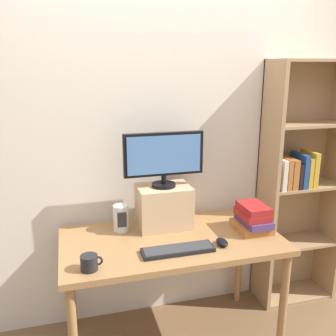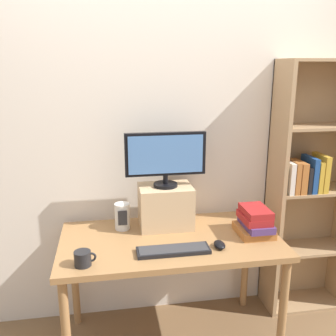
{
  "view_description": "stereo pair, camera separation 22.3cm",
  "coord_description": "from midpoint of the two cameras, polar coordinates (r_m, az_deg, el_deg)",
  "views": [
    {
      "loc": [
        -0.58,
        -2.03,
        1.78
      ],
      "look_at": [
        -0.0,
        0.08,
        1.18
      ],
      "focal_mm": 40.0,
      "sensor_mm": 36.0,
      "label": 1
    },
    {
      "loc": [
        -0.37,
        -2.07,
        1.78
      ],
      "look_at": [
        -0.0,
        0.08,
        1.18
      ],
      "focal_mm": 40.0,
      "sensor_mm": 36.0,
      "label": 2
    }
  ],
  "objects": [
    {
      "name": "computer_monitor",
      "position": [
        2.35,
        2.26,
        1.7
      ],
      "size": [
        0.51,
        0.15,
        0.35
      ],
      "color": "black",
      "rests_on": "riser_box"
    },
    {
      "name": "back_wall",
      "position": [
        2.58,
        1.21,
        4.59
      ],
      "size": [
        7.0,
        0.08,
        2.6
      ],
      "color": "beige",
      "rests_on": "ground_plane"
    },
    {
      "name": "computer_mouse",
      "position": [
        2.26,
        10.74,
        -11.48
      ],
      "size": [
        0.06,
        0.1,
        0.04
      ],
      "color": "black",
      "rests_on": "desk"
    },
    {
      "name": "desk",
      "position": [
        2.38,
        3.13,
        -12.48
      ],
      "size": [
        1.35,
        0.71,
        0.75
      ],
      "color": "#9E7042",
      "rests_on": "ground_plane"
    },
    {
      "name": "keyboard",
      "position": [
        2.17,
        3.83,
        -12.46
      ],
      "size": [
        0.42,
        0.12,
        0.02
      ],
      "color": "black",
      "rests_on": "desk"
    },
    {
      "name": "book_stack",
      "position": [
        2.45,
        15.68,
        -8.0
      ],
      "size": [
        0.21,
        0.25,
        0.18
      ],
      "color": "#AD662D",
      "rests_on": "desk"
    },
    {
      "name": "riser_box",
      "position": [
        2.45,
        2.17,
        -5.89
      ],
      "size": [
        0.34,
        0.25,
        0.27
      ],
      "color": "tan",
      "rests_on": "desk"
    },
    {
      "name": "coffee_mug",
      "position": [
        2.06,
        -9.74,
        -13.5
      ],
      "size": [
        0.12,
        0.09,
        0.08
      ],
      "color": "black",
      "rests_on": "desk"
    },
    {
      "name": "desk_speaker",
      "position": [
        2.43,
        -4.37,
        -7.4
      ],
      "size": [
        0.1,
        0.1,
        0.17
      ],
      "color": "silver",
      "rests_on": "desk"
    },
    {
      "name": "bookshelf_unit",
      "position": [
        2.92,
        22.84,
        -2.76
      ],
      "size": [
        0.6,
        0.28,
        1.82
      ],
      "color": "tan",
      "rests_on": "ground_plane"
    }
  ]
}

